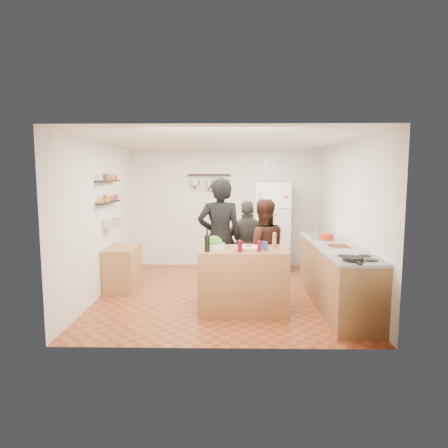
{
  "coord_description": "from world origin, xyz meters",
  "views": [
    {
      "loc": [
        0.12,
        -6.42,
        1.97
      ],
      "look_at": [
        0.0,
        0.1,
        1.15
      ],
      "focal_mm": 32.0,
      "sensor_mm": 36.0,
      "label": 1
    }
  ],
  "objects_px": {
    "prep_island": "(243,280)",
    "person_left": "(220,239)",
    "pepper_mill": "(274,242)",
    "counter_run": "(336,276)",
    "skillet": "(353,259)",
    "side_table": "(123,268)",
    "salad_bowl": "(214,246)",
    "red_bowl": "(326,237)",
    "wine_bottle": "(207,243)",
    "salt_canister": "(265,246)",
    "fridge": "(271,226)",
    "wall_clock": "(271,165)",
    "person_back": "(248,246)",
    "person_center": "(263,249)"
  },
  "relations": [
    {
      "from": "salad_bowl",
      "to": "wine_bottle",
      "type": "bearing_deg",
      "value": -106.5
    },
    {
      "from": "pepper_mill",
      "to": "person_center",
      "type": "xyz_separation_m",
      "value": [
        -0.13,
        0.53,
        -0.21
      ]
    },
    {
      "from": "red_bowl",
      "to": "wall_clock",
      "type": "relative_size",
      "value": 0.78
    },
    {
      "from": "prep_island",
      "to": "person_left",
      "type": "distance_m",
      "value": 0.83
    },
    {
      "from": "prep_island",
      "to": "fridge",
      "type": "xyz_separation_m",
      "value": [
        0.66,
        2.57,
        0.45
      ]
    },
    {
      "from": "prep_island",
      "to": "side_table",
      "type": "distance_m",
      "value": 2.29
    },
    {
      "from": "prep_island",
      "to": "skillet",
      "type": "height_order",
      "value": "skillet"
    },
    {
      "from": "salt_canister",
      "to": "counter_run",
      "type": "relative_size",
      "value": 0.05
    },
    {
      "from": "fridge",
      "to": "wall_clock",
      "type": "xyz_separation_m",
      "value": [
        0.0,
        0.33,
        1.25
      ]
    },
    {
      "from": "wine_bottle",
      "to": "person_back",
      "type": "xyz_separation_m",
      "value": [
        0.61,
        1.23,
        -0.26
      ]
    },
    {
      "from": "salt_canister",
      "to": "person_back",
      "type": "bearing_deg",
      "value": 99.38
    },
    {
      "from": "pepper_mill",
      "to": "counter_run",
      "type": "distance_m",
      "value": 1.13
    },
    {
      "from": "wine_bottle",
      "to": "person_back",
      "type": "bearing_deg",
      "value": 63.58
    },
    {
      "from": "wall_clock",
      "to": "wine_bottle",
      "type": "bearing_deg",
      "value": -110.4
    },
    {
      "from": "wine_bottle",
      "to": "person_back",
      "type": "distance_m",
      "value": 1.4
    },
    {
      "from": "pepper_mill",
      "to": "wine_bottle",
      "type": "bearing_deg",
      "value": -164.13
    },
    {
      "from": "pepper_mill",
      "to": "wall_clock",
      "type": "xyz_separation_m",
      "value": [
        0.21,
        2.85,
        1.15
      ]
    },
    {
      "from": "salt_canister",
      "to": "fridge",
      "type": "xyz_separation_m",
      "value": [
        0.36,
        2.69,
        -0.07
      ]
    },
    {
      "from": "person_center",
      "to": "red_bowl",
      "type": "distance_m",
      "value": 1.07
    },
    {
      "from": "counter_run",
      "to": "skillet",
      "type": "bearing_deg",
      "value": -95.21
    },
    {
      "from": "counter_run",
      "to": "side_table",
      "type": "distance_m",
      "value": 3.53
    },
    {
      "from": "person_left",
      "to": "counter_run",
      "type": "distance_m",
      "value": 1.86
    },
    {
      "from": "skillet",
      "to": "fridge",
      "type": "height_order",
      "value": "fridge"
    },
    {
      "from": "salt_canister",
      "to": "red_bowl",
      "type": "relative_size",
      "value": 0.53
    },
    {
      "from": "wine_bottle",
      "to": "person_left",
      "type": "bearing_deg",
      "value": 79.14
    },
    {
      "from": "side_table",
      "to": "person_left",
      "type": "bearing_deg",
      "value": -16.45
    },
    {
      "from": "wine_bottle",
      "to": "salt_canister",
      "type": "relative_size",
      "value": 1.84
    },
    {
      "from": "person_left",
      "to": "fridge",
      "type": "distance_m",
      "value": 2.24
    },
    {
      "from": "salad_bowl",
      "to": "salt_canister",
      "type": "relative_size",
      "value": 2.59
    },
    {
      "from": "skillet",
      "to": "salt_canister",
      "type": "bearing_deg",
      "value": 144.93
    },
    {
      "from": "salad_bowl",
      "to": "side_table",
      "type": "bearing_deg",
      "value": 147.89
    },
    {
      "from": "person_back",
      "to": "skillet",
      "type": "bearing_deg",
      "value": 116.32
    },
    {
      "from": "prep_island",
      "to": "salt_canister",
      "type": "bearing_deg",
      "value": -21.8
    },
    {
      "from": "prep_island",
      "to": "side_table",
      "type": "bearing_deg",
      "value": 152.42
    },
    {
      "from": "pepper_mill",
      "to": "person_center",
      "type": "relative_size",
      "value": 0.12
    },
    {
      "from": "wine_bottle",
      "to": "salt_canister",
      "type": "bearing_deg",
      "value": 7.13
    },
    {
      "from": "salad_bowl",
      "to": "red_bowl",
      "type": "height_order",
      "value": "red_bowl"
    },
    {
      "from": "wall_clock",
      "to": "pepper_mill",
      "type": "bearing_deg",
      "value": -94.21
    },
    {
      "from": "fridge",
      "to": "side_table",
      "type": "relative_size",
      "value": 2.25
    },
    {
      "from": "side_table",
      "to": "person_center",
      "type": "bearing_deg",
      "value": -11.61
    },
    {
      "from": "salad_bowl",
      "to": "red_bowl",
      "type": "distance_m",
      "value": 1.91
    },
    {
      "from": "prep_island",
      "to": "person_left",
      "type": "bearing_deg",
      "value": 121.78
    },
    {
      "from": "prep_island",
      "to": "red_bowl",
      "type": "height_order",
      "value": "red_bowl"
    },
    {
      "from": "salt_canister",
      "to": "counter_run",
      "type": "distance_m",
      "value": 1.29
    },
    {
      "from": "person_back",
      "to": "person_left",
      "type": "bearing_deg",
      "value": 37.49
    },
    {
      "from": "salad_bowl",
      "to": "person_back",
      "type": "height_order",
      "value": "person_back"
    },
    {
      "from": "skillet",
      "to": "red_bowl",
      "type": "xyz_separation_m",
      "value": [
        0.05,
        1.58,
        0.02
      ]
    },
    {
      "from": "salad_bowl",
      "to": "counter_run",
      "type": "distance_m",
      "value": 1.91
    },
    {
      "from": "pepper_mill",
      "to": "side_table",
      "type": "xyz_separation_m",
      "value": [
        -2.48,
        1.01,
        -0.64
      ]
    },
    {
      "from": "prep_island",
      "to": "counter_run",
      "type": "xyz_separation_m",
      "value": [
        1.41,
        0.27,
        -0.01
      ]
    }
  ]
}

